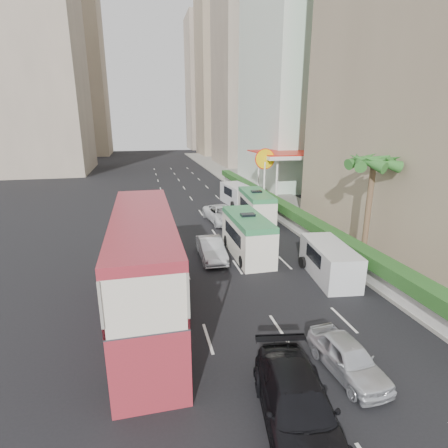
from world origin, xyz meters
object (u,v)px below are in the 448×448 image
object	(u,v)px
double_decker_bus	(145,270)
car_silver_lane_a	(211,259)
van_asset	(223,222)
car_silver_lane_b	(346,372)
palm_tree	(368,212)
panel_van_near	(329,261)
panel_van_far	(237,195)
minibus_near	(247,236)
car_black	(296,426)
shell_station	(283,176)
minibus_far	(256,207)

from	to	relation	value
double_decker_bus	car_silver_lane_a	bearing A→B (deg)	57.63
car_silver_lane_a	van_asset	world-z (taller)	van_asset
car_silver_lane_a	car_silver_lane_b	bearing A→B (deg)	-76.89
palm_tree	panel_van_near	bearing A→B (deg)	-154.74
panel_van_far	palm_tree	bearing A→B (deg)	-84.14
double_decker_bus	minibus_near	distance (m)	9.81
car_black	palm_tree	distance (m)	14.97
car_silver_lane_a	panel_van_near	bearing A→B (deg)	-34.52
car_silver_lane_a	shell_station	distance (m)	20.24
panel_van_near	panel_van_far	world-z (taller)	panel_van_far
panel_van_near	double_decker_bus	bearing A→B (deg)	-159.81
car_silver_lane_b	panel_van_far	xyz separation A→B (m)	(3.16, 26.91, 1.08)
car_black	panel_van_near	bearing A→B (deg)	65.73
car_silver_lane_b	palm_tree	world-z (taller)	palm_tree
double_decker_bus	shell_station	size ratio (longest dim) A/B	1.38
minibus_near	panel_van_near	size ratio (longest dim) A/B	1.26
panel_van_far	car_silver_lane_b	bearing A→B (deg)	-102.55
van_asset	double_decker_bus	bearing A→B (deg)	-121.31
double_decker_bus	van_asset	bearing A→B (deg)	65.31
car_black	palm_tree	bearing A→B (deg)	58.23
double_decker_bus	car_black	xyz separation A→B (m)	(4.18, -6.97, -2.53)
van_asset	car_black	bearing A→B (deg)	-103.82
double_decker_bus	shell_station	distance (m)	28.02
car_black	car_silver_lane_b	bearing A→B (deg)	42.22
minibus_near	palm_tree	distance (m)	7.84
palm_tree	shell_station	xyz separation A→B (m)	(2.20, 19.00, -0.63)
car_silver_lane_a	minibus_far	world-z (taller)	minibus_far
car_silver_lane_b	car_silver_lane_a	bearing A→B (deg)	98.64
double_decker_bus	car_silver_lane_a	distance (m)	8.37
double_decker_bus	car_black	distance (m)	8.51
car_black	van_asset	xyz separation A→B (m)	(2.80, 22.14, 0.00)
van_asset	minibus_near	world-z (taller)	minibus_near
palm_tree	shell_station	world-z (taller)	palm_tree
car_silver_lane_a	panel_van_far	bearing A→B (deg)	69.05
car_black	double_decker_bus	bearing A→B (deg)	130.46
minibus_far	car_silver_lane_b	bearing A→B (deg)	-94.33
double_decker_bus	palm_tree	size ratio (longest dim) A/B	1.72
car_black	shell_station	bearing A→B (deg)	77.97
minibus_far	minibus_near	bearing A→B (deg)	-108.04
panel_van_near	shell_station	distance (m)	21.39
minibus_far	panel_van_near	bearing A→B (deg)	-83.35
minibus_near	minibus_far	xyz separation A→B (m)	(3.13, 7.63, -0.01)
car_silver_lane_a	car_black	bearing A→B (deg)	-90.00
double_decker_bus	van_asset	world-z (taller)	double_decker_bus
minibus_far	panel_van_near	size ratio (longest dim) A/B	1.26
car_silver_lane_b	panel_van_far	distance (m)	27.11
shell_station	minibus_near	bearing A→B (deg)	-119.78
minibus_near	shell_station	bearing A→B (deg)	60.47
car_silver_lane_b	minibus_near	xyz separation A→B (m)	(-0.14, 12.13, 1.38)
double_decker_bus	minibus_far	distance (m)	17.69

